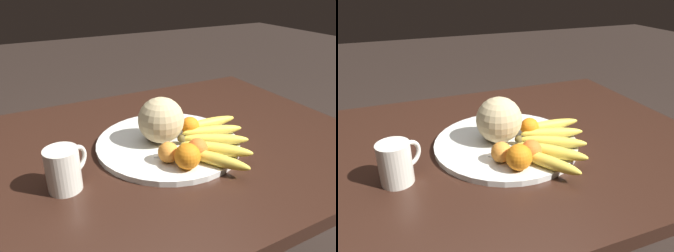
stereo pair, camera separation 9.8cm
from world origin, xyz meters
TOP-DOWN VIEW (x-y plane):
  - kitchen_table at (0.00, 0.00)m, footprint 1.37×0.96m
  - fruit_bowl at (0.05, -0.03)m, footprint 0.44×0.44m
  - melon at (0.03, -0.01)m, footprint 0.14×0.14m
  - banana_bunch at (0.15, -0.11)m, footprint 0.28×0.31m
  - orange_front_left at (0.02, -0.18)m, footprint 0.07×0.07m
  - orange_front_right at (0.07, -0.15)m, footprint 0.06×0.06m
  - orange_mid_center at (-0.01, -0.13)m, footprint 0.06×0.06m
  - orange_back_left at (0.13, -0.02)m, footprint 0.06×0.06m
  - produce_tag at (0.00, -0.11)m, footprint 0.08×0.06m
  - ceramic_mug at (-0.28, -0.10)m, footprint 0.11×0.09m

SIDE VIEW (x-z plane):
  - kitchen_table at x=0.00m, z-range 0.27..0.98m
  - fruit_bowl at x=0.05m, z-range 0.72..0.74m
  - produce_tag at x=0.00m, z-range 0.74..0.74m
  - banana_bunch at x=0.15m, z-range 0.74..0.77m
  - orange_mid_center at x=-0.01m, z-range 0.74..0.79m
  - orange_front_right at x=0.07m, z-range 0.74..0.79m
  - orange_back_left at x=0.13m, z-range 0.74..0.79m
  - orange_front_left at x=0.02m, z-range 0.74..0.80m
  - ceramic_mug at x=-0.28m, z-range 0.72..0.83m
  - melon at x=0.03m, z-range 0.74..0.87m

